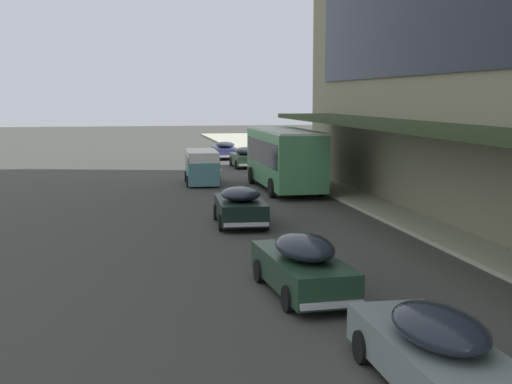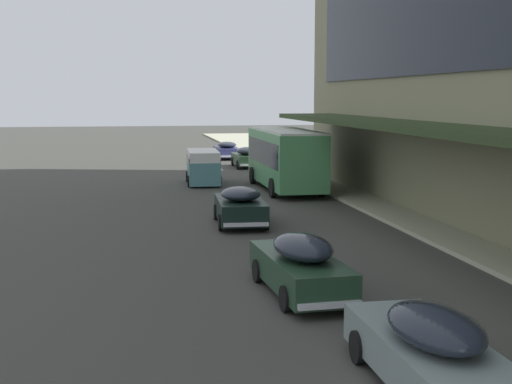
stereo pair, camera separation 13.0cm
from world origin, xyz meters
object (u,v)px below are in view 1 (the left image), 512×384
(sedan_trailing_near, at_px, (225,150))
(sedan_lead_near, at_px, (434,349))
(sedan_oncoming_front, at_px, (302,265))
(sedan_second_near, at_px, (245,157))
(transit_bus_kerbside_front, at_px, (284,155))
(vw_van, at_px, (202,165))
(sedan_trailing_mid, at_px, (240,206))

(sedan_trailing_near, bearing_deg, sedan_lead_near, -93.79)
(sedan_lead_near, xyz_separation_m, sedan_oncoming_front, (-0.72, 6.31, 0.03))
(sedan_lead_near, distance_m, sedan_oncoming_front, 6.36)
(sedan_trailing_near, bearing_deg, sedan_oncoming_front, -95.38)
(sedan_lead_near, height_order, sedan_oncoming_front, sedan_oncoming_front)
(sedan_second_near, bearing_deg, transit_bus_kerbside_front, -90.35)
(sedan_trailing_near, xyz_separation_m, vw_van, (-3.77, -16.77, 0.39))
(sedan_trailing_mid, distance_m, sedan_lead_near, 16.56)
(sedan_oncoming_front, bearing_deg, sedan_second_near, 82.70)
(sedan_second_near, height_order, sedan_lead_near, sedan_lead_near)
(vw_van, bearing_deg, sedan_second_near, 65.52)
(sedan_oncoming_front, bearing_deg, sedan_lead_near, -83.48)
(transit_bus_kerbside_front, distance_m, sedan_lead_near, 26.90)
(transit_bus_kerbside_front, height_order, sedan_trailing_mid, transit_bus_kerbside_front)
(transit_bus_kerbside_front, height_order, sedan_lead_near, transit_bus_kerbside_front)
(transit_bus_kerbside_front, distance_m, sedan_second_near, 12.88)
(transit_bus_kerbside_front, height_order, sedan_trailing_near, transit_bus_kerbside_front)
(sedan_second_near, relative_size, sedan_lead_near, 0.91)
(sedan_trailing_mid, bearing_deg, vw_van, 90.04)
(sedan_second_near, xyz_separation_m, sedan_oncoming_front, (-4.25, -33.17, 0.05))
(sedan_trailing_near, height_order, sedan_second_near, sedan_second_near)
(transit_bus_kerbside_front, xyz_separation_m, sedan_second_near, (0.08, 12.83, -1.16))
(sedan_lead_near, relative_size, sedan_oncoming_front, 1.00)
(vw_van, bearing_deg, sedan_oncoming_front, -90.15)
(sedan_oncoming_front, xyz_separation_m, vw_van, (0.06, 23.98, 0.31))
(vw_van, bearing_deg, sedan_trailing_near, 77.31)
(transit_bus_kerbside_front, height_order, vw_van, transit_bus_kerbside_front)
(sedan_lead_near, bearing_deg, sedan_second_near, 84.90)
(transit_bus_kerbside_front, distance_m, sedan_trailing_mid, 10.95)
(sedan_second_near, height_order, sedan_oncoming_front, sedan_oncoming_front)
(transit_bus_kerbside_front, relative_size, sedan_trailing_mid, 2.11)
(vw_van, bearing_deg, transit_bus_kerbside_front, -41.58)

